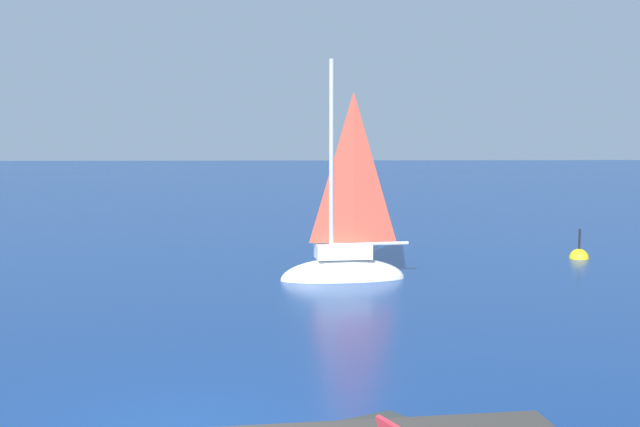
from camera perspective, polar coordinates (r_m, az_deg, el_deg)
sailboat_near at (r=20.87m, az=1.62°, el=-3.62°), size 3.26×1.42×5.95m
marker_buoy at (r=25.25m, az=17.18°, el=-2.92°), size 0.56×0.56×1.13m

